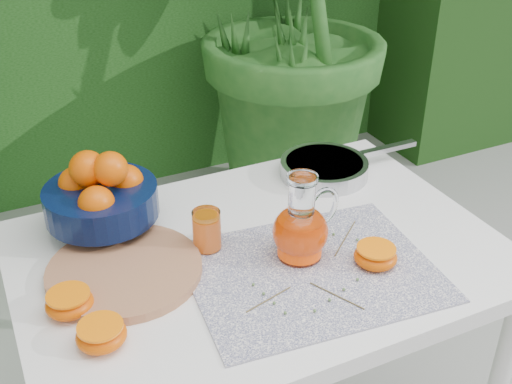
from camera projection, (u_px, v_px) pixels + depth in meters
name	position (u px, v px, depth m)	size (l,w,h in m)	color
potted_plant_right	(271.00, 10.00, 2.57)	(1.73, 1.73, 1.73)	#235C1F
white_table	(260.00, 280.00, 1.39)	(1.00, 0.70, 0.75)	white
placemat	(312.00, 271.00, 1.28)	(0.48, 0.37, 0.00)	#0B1242
cutting_board	(125.00, 270.00, 1.27)	(0.31, 0.31, 0.02)	#B0754F
fruit_bowl	(101.00, 194.00, 1.37)	(0.31, 0.31, 0.19)	black
juice_pitcher	(301.00, 229.00, 1.29)	(0.17, 0.14, 0.19)	white
juice_tumbler	(207.00, 231.00, 1.32)	(0.06, 0.06, 0.09)	white
saute_pan	(325.00, 167.00, 1.61)	(0.39, 0.22, 0.04)	#ABABAF
orange_halves	(190.00, 296.00, 1.18)	(0.68, 0.22, 0.04)	#D85002
thyme_sprigs	(320.00, 274.00, 1.26)	(0.35, 0.27, 0.01)	brown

